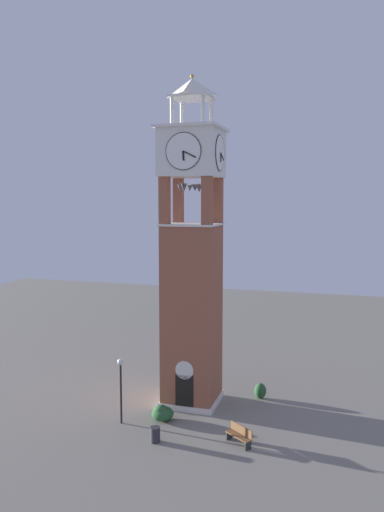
# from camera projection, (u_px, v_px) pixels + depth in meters

# --- Properties ---
(ground) EXTENTS (80.00, 80.00, 0.00)m
(ground) POSITION_uv_depth(u_px,v_px,m) (192.00, 402.00, 31.40)
(ground) COLOR gray
(clock_tower) EXTENTS (3.70, 3.70, 19.74)m
(clock_tower) POSITION_uv_depth(u_px,v_px,m) (192.00, 270.00, 30.48)
(clock_tower) COLOR #93543D
(clock_tower) RESTS_ON ground
(park_bench) EXTENTS (1.54, 1.32, 0.95)m
(park_bench) POSITION_uv_depth(u_px,v_px,m) (239.00, 435.00, 25.93)
(park_bench) COLOR brown
(park_bench) RESTS_ON ground
(lamp_post) EXTENTS (0.36, 0.36, 3.73)m
(lamp_post) POSITION_uv_depth(u_px,v_px,m) (121.00, 378.00, 28.13)
(lamp_post) COLOR black
(lamp_post) RESTS_ON ground
(trash_bin) EXTENTS (0.52, 0.52, 0.80)m
(trash_bin) POSITION_uv_depth(u_px,v_px,m) (155.00, 435.00, 26.15)
(trash_bin) COLOR #2D2D33
(trash_bin) RESTS_ON ground
(shrub_near_entry) EXTENTS (0.91, 0.91, 0.90)m
(shrub_near_entry) POSITION_uv_depth(u_px,v_px,m) (161.00, 412.00, 28.75)
(shrub_near_entry) COLOR #28562D
(shrub_near_entry) RESTS_ON ground
(shrub_left_of_tower) EXTENTS (1.26, 1.26, 0.75)m
(shrub_left_of_tower) POSITION_uv_depth(u_px,v_px,m) (163.00, 414.00, 28.78)
(shrub_left_of_tower) COLOR #28562D
(shrub_left_of_tower) RESTS_ON ground
(shrub_behind_bench) EXTENTS (0.75, 0.75, 0.98)m
(shrub_behind_bench) POSITION_uv_depth(u_px,v_px,m) (260.00, 391.00, 31.92)
(shrub_behind_bench) COLOR #28562D
(shrub_behind_bench) RESTS_ON ground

